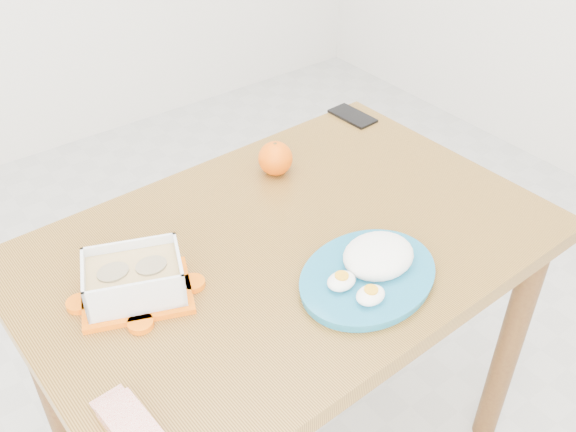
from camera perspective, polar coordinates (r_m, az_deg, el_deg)
ground at (r=1.99m, az=-1.50°, el=-15.24°), size 3.50×3.50×0.00m
dining_table at (r=1.38m, az=-0.00°, el=-5.82°), size 1.08×0.74×0.75m
food_container at (r=1.18m, az=-13.51°, el=-5.49°), size 0.24×0.21×0.08m
orange_fruit at (r=1.48m, az=-1.13°, el=5.14°), size 0.08×0.08×0.08m
rice_plate at (r=1.21m, az=7.44°, el=-4.54°), size 0.34×0.34×0.08m
smartphone at (r=1.74m, az=5.76°, el=8.84°), size 0.07×0.13×0.01m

